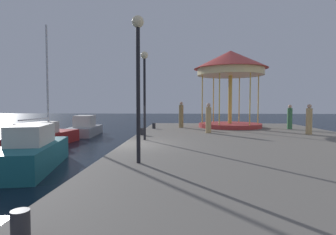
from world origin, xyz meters
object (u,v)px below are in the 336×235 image
lamp_post_mid_promenade (144,80)px  person_by_the_water (290,118)px  bollard_south (142,132)px  person_far_corner (181,115)px  motorboat_grey (85,128)px  person_near_carousel (208,119)px  carousel (230,70)px  motorboat_teal (31,152)px  lamp_post_near_edge (138,63)px  bollard_center (154,126)px  sailboat_red (42,137)px  bollard_north (20,225)px  person_mid_promenade (309,120)px

lamp_post_mid_promenade → person_by_the_water: 11.52m
lamp_post_mid_promenade → bollard_south: bearing=101.8°
person_far_corner → motorboat_grey: bearing=168.5°
motorboat_grey → person_near_carousel: person_near_carousel is taller
carousel → motorboat_teal: bearing=-132.3°
lamp_post_near_edge → motorboat_grey: bearing=115.5°
motorboat_grey → person_near_carousel: size_ratio=2.58×
motorboat_teal → lamp_post_near_edge: size_ratio=1.23×
bollard_center → person_far_corner: size_ratio=0.21×
sailboat_red → motorboat_teal: 6.08m
bollard_south → person_near_carousel: size_ratio=0.22×
person_near_carousel → person_by_the_water: bearing=25.5°
lamp_post_mid_promenade → motorboat_grey: bearing=125.0°
carousel → bollard_north: size_ratio=14.42×
motorboat_grey → lamp_post_mid_promenade: (6.16, -8.79, 3.17)m
bollard_north → person_by_the_water: bearing=59.4°
person_mid_promenade → person_far_corner: size_ratio=0.91×
bollard_south → person_far_corner: size_ratio=0.21×
sailboat_red → motorboat_teal: (2.46, -5.55, 0.07)m
carousel → bollard_north: 19.06m
person_by_the_water → bollard_south: bearing=-157.0°
motorboat_grey → bollard_south: size_ratio=11.77×
lamp_post_near_edge → person_by_the_water: bearing=52.5°
bollard_north → lamp_post_mid_promenade: bearing=88.5°
bollard_south → person_far_corner: 5.56m
motorboat_teal → lamp_post_mid_promenade: 5.92m
sailboat_red → bollard_north: (6.33, -12.70, 0.41)m
lamp_post_mid_promenade → lamp_post_near_edge: bearing=-84.2°
motorboat_teal → person_near_carousel: bearing=40.0°
sailboat_red → bollard_south: 6.18m
carousel → lamp_post_near_edge: bearing=-110.9°
lamp_post_near_edge → bollard_south: (-0.98, 7.40, -2.79)m
person_far_corner → carousel: bearing=7.4°
sailboat_red → bollard_north: 14.20m
bollard_south → person_far_corner: person_far_corner is taller
person_near_carousel → person_by_the_water: (5.95, 2.85, -0.05)m
motorboat_teal → person_by_the_water: bearing=34.3°
motorboat_teal → person_by_the_water: person_by_the_water is taller
lamp_post_mid_promenade → bollard_south: lamp_post_mid_promenade is taller
lamp_post_near_edge → lamp_post_mid_promenade: (-0.53, 5.27, -0.03)m
motorboat_teal → person_by_the_water: (13.53, 9.21, 0.94)m
lamp_post_mid_promenade → person_by_the_water: lamp_post_mid_promenade is taller
person_by_the_water → person_far_corner: (-7.63, 0.87, 0.11)m
sailboat_red → motorboat_grey: bearing=86.0°
lamp_post_mid_promenade → person_near_carousel: bearing=45.1°
motorboat_grey → carousel: bearing=-5.6°
lamp_post_near_edge → person_mid_promenade: 12.17m
bollard_center → person_near_carousel: size_ratio=0.22×
motorboat_grey → carousel: 12.54m
carousel → person_mid_promenade: size_ratio=3.26×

